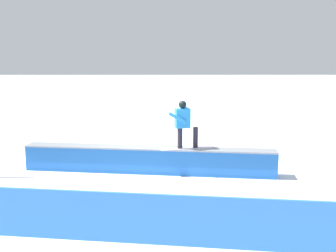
% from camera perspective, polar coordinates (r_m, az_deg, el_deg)
% --- Properties ---
extents(ground_plane, '(120.00, 120.00, 0.00)m').
position_cam_1_polar(ground_plane, '(11.44, -2.86, -6.77)').
color(ground_plane, white).
extents(grind_box, '(7.23, 1.47, 0.75)m').
position_cam_1_polar(grind_box, '(11.34, -2.88, -5.12)').
color(grind_box, '#2566B5').
rests_on(grind_box, ground_plane).
extents(snowboarder, '(1.60, 0.64, 1.36)m').
position_cam_1_polar(snowboarder, '(10.93, 2.32, 0.44)').
color(snowboarder, silver).
rests_on(snowboarder, grind_box).
extents(safety_fence, '(13.82, 1.87, 0.94)m').
position_cam_1_polar(safety_fence, '(7.19, -4.44, -13.24)').
color(safety_fence, '#3479E1').
rests_on(safety_fence, ground_plane).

